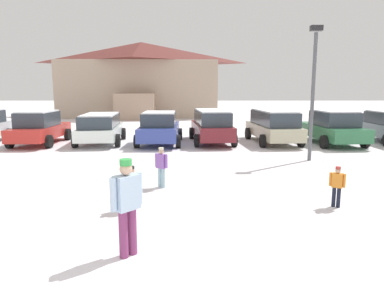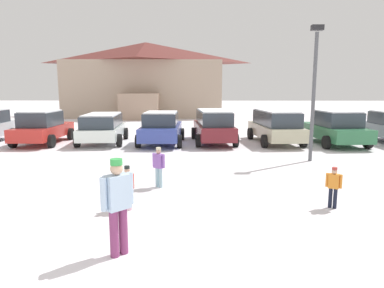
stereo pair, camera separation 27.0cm
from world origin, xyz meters
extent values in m
cube|color=tan|center=(-4.73, 33.49, 2.75)|extent=(15.54, 10.01, 5.51)
pyramid|color=maroon|center=(-4.73, 33.49, 6.58)|extent=(16.16, 10.63, 2.14)
cube|color=tan|center=(-4.57, 27.79, 1.20)|extent=(3.65, 1.90, 2.40)
cylinder|color=black|center=(-9.51, 15.26, 0.32)|extent=(0.27, 0.66, 0.64)
cube|color=red|center=(-7.15, 13.88, 0.63)|extent=(1.80, 4.27, 0.62)
cube|color=#2D3842|center=(-7.15, 13.67, 1.29)|extent=(1.56, 2.23, 0.71)
cube|color=white|center=(-7.15, 13.67, 1.68)|extent=(1.45, 2.12, 0.06)
cylinder|color=black|center=(-8.11, 15.17, 0.32)|extent=(0.23, 0.64, 0.64)
cylinder|color=black|center=(-6.24, 15.21, 0.32)|extent=(0.23, 0.64, 0.64)
cylinder|color=black|center=(-8.06, 12.55, 0.32)|extent=(0.23, 0.64, 0.64)
cylinder|color=black|center=(-6.20, 12.58, 0.32)|extent=(0.23, 0.64, 0.64)
cube|color=white|center=(-4.11, 14.10, 0.60)|extent=(2.27, 4.45, 0.55)
cube|color=#2D3842|center=(-4.10, 14.02, 1.17)|extent=(1.95, 3.40, 0.60)
cube|color=white|center=(-4.10, 14.02, 1.51)|extent=(1.82, 3.23, 0.06)
cylinder|color=black|center=(-5.24, 15.34, 0.32)|extent=(0.28, 0.66, 0.64)
cylinder|color=black|center=(-3.23, 15.52, 0.32)|extent=(0.28, 0.66, 0.64)
cylinder|color=black|center=(-5.00, 12.68, 0.32)|extent=(0.28, 0.66, 0.64)
cylinder|color=black|center=(-2.99, 12.87, 0.32)|extent=(0.28, 0.66, 0.64)
cube|color=#344499|center=(-1.03, 13.99, 0.64)|extent=(1.86, 4.40, 0.64)
cube|color=#2D3842|center=(-1.03, 13.77, 1.28)|extent=(1.63, 2.29, 0.64)
cube|color=white|center=(-1.03, 13.77, 1.63)|extent=(1.52, 2.17, 0.06)
cylinder|color=black|center=(-2.02, 15.34, 0.32)|extent=(0.22, 0.64, 0.64)
cylinder|color=black|center=(-0.04, 15.35, 0.32)|extent=(0.22, 0.64, 0.64)
cylinder|color=black|center=(-2.02, 12.62, 0.32)|extent=(0.22, 0.64, 0.64)
cylinder|color=black|center=(-0.03, 12.63, 0.32)|extent=(0.22, 0.64, 0.64)
cube|color=maroon|center=(1.65, 14.37, 0.65)|extent=(2.12, 4.81, 0.67)
cube|color=#2D3842|center=(1.66, 14.28, 1.32)|extent=(1.81, 3.67, 0.67)
cube|color=white|center=(1.66, 14.28, 1.69)|extent=(1.70, 3.48, 0.06)
cylinder|color=black|center=(0.60, 15.73, 0.32)|extent=(0.28, 0.66, 0.64)
cylinder|color=black|center=(2.43, 15.90, 0.32)|extent=(0.28, 0.66, 0.64)
cylinder|color=black|center=(0.86, 12.85, 0.32)|extent=(0.28, 0.66, 0.64)
cylinder|color=black|center=(2.70, 13.01, 0.32)|extent=(0.28, 0.66, 0.64)
cube|color=#B5B190|center=(4.86, 14.26, 0.64)|extent=(2.17, 4.75, 0.63)
cube|color=#2D3842|center=(4.87, 14.17, 1.30)|extent=(1.86, 3.63, 0.70)
cube|color=white|center=(4.87, 14.17, 1.68)|extent=(1.74, 3.45, 0.06)
cylinder|color=black|center=(3.79, 15.60, 0.32)|extent=(0.28, 0.66, 0.64)
cylinder|color=black|center=(5.68, 15.77, 0.32)|extent=(0.28, 0.66, 0.64)
cylinder|color=black|center=(4.05, 12.75, 0.32)|extent=(0.28, 0.66, 0.64)
cylinder|color=black|center=(5.94, 12.92, 0.32)|extent=(0.28, 0.66, 0.64)
cube|color=#2F7046|center=(7.78, 13.90, 0.64)|extent=(2.25, 4.56, 0.64)
cube|color=#2D3842|center=(7.80, 13.68, 1.31)|extent=(1.85, 2.43, 0.71)
cube|color=white|center=(7.80, 13.68, 1.70)|extent=(1.73, 2.30, 0.06)
cylinder|color=black|center=(6.65, 15.18, 0.32)|extent=(0.27, 0.66, 0.64)
cylinder|color=black|center=(8.67, 15.35, 0.32)|extent=(0.27, 0.66, 0.64)
cylinder|color=black|center=(6.89, 12.45, 0.32)|extent=(0.27, 0.66, 0.64)
cylinder|color=black|center=(8.90, 12.63, 0.32)|extent=(0.27, 0.66, 0.64)
cylinder|color=black|center=(10.12, 15.53, 0.32)|extent=(0.23, 0.64, 0.64)
cylinder|color=#95BCC9|center=(-0.19, 5.94, 0.29)|extent=(0.10, 0.10, 0.57)
cylinder|color=#95BCC9|center=(-0.30, 6.01, 0.29)|extent=(0.10, 0.10, 0.57)
cube|color=#8B5AB7|center=(-0.25, 5.98, 0.77)|extent=(0.33, 0.29, 0.40)
cylinder|color=#8B5AB7|center=(-0.10, 5.88, 0.78)|extent=(0.08, 0.08, 0.38)
cylinder|color=#8B5AB7|center=(-0.39, 6.07, 0.78)|extent=(0.08, 0.08, 0.38)
sphere|color=tan|center=(-0.25, 5.98, 1.05)|extent=(0.15, 0.15, 0.15)
cylinder|color=beige|center=(-0.25, 5.98, 1.13)|extent=(0.14, 0.14, 0.07)
cylinder|color=silver|center=(-0.71, 4.09, 0.26)|extent=(0.09, 0.09, 0.51)
cylinder|color=silver|center=(-0.80, 4.15, 0.26)|extent=(0.09, 0.09, 0.51)
cube|color=red|center=(-0.75, 4.12, 0.70)|extent=(0.29, 0.26, 0.36)
cylinder|color=red|center=(-0.62, 4.04, 0.71)|extent=(0.07, 0.07, 0.35)
cylinder|color=red|center=(-0.89, 4.20, 0.71)|extent=(0.07, 0.07, 0.35)
sphere|color=tan|center=(-0.75, 4.12, 0.94)|extent=(0.13, 0.13, 0.13)
cylinder|color=black|center=(-0.75, 4.12, 1.02)|extent=(0.13, 0.13, 0.06)
cylinder|color=black|center=(4.02, 4.35, 0.24)|extent=(0.09, 0.09, 0.49)
cylinder|color=black|center=(4.12, 4.30, 0.24)|extent=(0.09, 0.09, 0.49)
cube|color=orange|center=(4.07, 4.33, 0.66)|extent=(0.28, 0.24, 0.34)
cylinder|color=orange|center=(3.94, 4.40, 0.67)|extent=(0.07, 0.07, 0.33)
cylinder|color=orange|center=(4.20, 4.25, 0.67)|extent=(0.07, 0.07, 0.33)
sphere|color=tan|center=(4.07, 4.33, 0.89)|extent=(0.12, 0.12, 0.12)
cylinder|color=#AD3630|center=(4.07, 4.33, 0.96)|extent=(0.12, 0.12, 0.06)
cylinder|color=#7B3361|center=(-0.51, 1.85, 0.41)|extent=(0.15, 0.15, 0.82)
cylinder|color=#7B3361|center=(-0.39, 1.98, 0.41)|extent=(0.15, 0.15, 0.82)
cube|color=#A7C1DB|center=(-0.45, 1.91, 1.11)|extent=(0.45, 0.45, 0.58)
cylinder|color=#A7C1DB|center=(-0.63, 1.73, 1.12)|extent=(0.11, 0.11, 0.55)
cylinder|color=#A7C1DB|center=(-0.27, 2.10, 1.12)|extent=(0.11, 0.11, 0.55)
sphere|color=tan|center=(-0.45, 1.91, 1.50)|extent=(0.21, 0.21, 0.21)
cylinder|color=green|center=(-0.45, 1.91, 1.62)|extent=(0.20, 0.20, 0.10)
cylinder|color=#515459|center=(5.27, 9.75, 2.44)|extent=(0.14, 0.14, 4.89)
cube|color=#232326|center=(5.27, 9.75, 5.04)|extent=(0.44, 0.24, 0.20)
camera|label=1|loc=(0.63, -3.52, 2.79)|focal=32.00mm
camera|label=2|loc=(0.90, -3.51, 2.79)|focal=32.00mm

